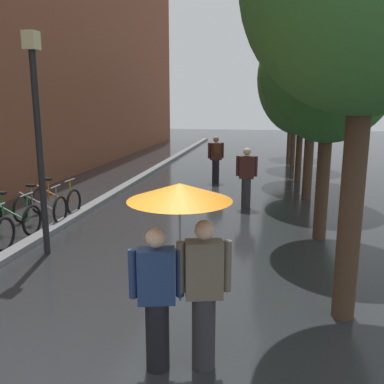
{
  "coord_description": "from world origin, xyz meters",
  "views": [
    {
      "loc": [
        1.58,
        -4.0,
        2.92
      ],
      "look_at": [
        0.28,
        3.09,
        1.35
      ],
      "focal_mm": 39.3,
      "sensor_mm": 36.0,
      "label": 1
    }
  ],
  "objects_px": {
    "street_tree_5": "(292,88)",
    "parked_bicycle_3": "(41,208)",
    "street_tree_2": "(314,72)",
    "street_tree_1": "(330,70)",
    "couple_under_umbrella": "(180,250)",
    "street_tree_4": "(297,65)",
    "street_tree_3": "(303,77)",
    "pedestrian_walking_far": "(246,176)",
    "parked_bicycle_4": "(56,200)",
    "street_lamp_post": "(38,129)",
    "pedestrian_walking_midground": "(216,158)",
    "parked_bicycle_2": "(11,218)"
  },
  "relations": [
    {
      "from": "parked_bicycle_4",
      "to": "couple_under_umbrella",
      "type": "bearing_deg",
      "value": -51.69
    },
    {
      "from": "street_tree_1",
      "to": "parked_bicycle_4",
      "type": "relative_size",
      "value": 4.46
    },
    {
      "from": "pedestrian_walking_far",
      "to": "street_lamp_post",
      "type": "bearing_deg",
      "value": -129.49
    },
    {
      "from": "street_tree_5",
      "to": "parked_bicycle_4",
      "type": "relative_size",
      "value": 4.49
    },
    {
      "from": "street_tree_1",
      "to": "couple_under_umbrella",
      "type": "xyz_separation_m",
      "value": [
        -2.03,
        -4.95,
        -2.14
      ]
    },
    {
      "from": "street_tree_3",
      "to": "couple_under_umbrella",
      "type": "distance_m",
      "value": 12.06
    },
    {
      "from": "street_tree_3",
      "to": "pedestrian_walking_midground",
      "type": "height_order",
      "value": "street_tree_3"
    },
    {
      "from": "street_lamp_post",
      "to": "street_tree_3",
      "type": "bearing_deg",
      "value": 58.6
    },
    {
      "from": "street_tree_1",
      "to": "pedestrian_walking_far",
      "type": "relative_size",
      "value": 2.99
    },
    {
      "from": "street_tree_2",
      "to": "street_tree_5",
      "type": "bearing_deg",
      "value": 90.79
    },
    {
      "from": "street_tree_4",
      "to": "street_tree_2",
      "type": "bearing_deg",
      "value": -89.18
    },
    {
      "from": "parked_bicycle_2",
      "to": "street_tree_5",
      "type": "bearing_deg",
      "value": 65.82
    },
    {
      "from": "street_tree_5",
      "to": "street_tree_2",
      "type": "bearing_deg",
      "value": -89.21
    },
    {
      "from": "parked_bicycle_3",
      "to": "parked_bicycle_4",
      "type": "distance_m",
      "value": 0.83
    },
    {
      "from": "street_tree_1",
      "to": "parked_bicycle_3",
      "type": "xyz_separation_m",
      "value": [
        -6.53,
        -0.04,
        -3.14
      ]
    },
    {
      "from": "street_tree_3",
      "to": "pedestrian_walking_far",
      "type": "relative_size",
      "value": 3.45
    },
    {
      "from": "parked_bicycle_2",
      "to": "pedestrian_walking_far",
      "type": "bearing_deg",
      "value": 34.14
    },
    {
      "from": "street_tree_5",
      "to": "parked_bicycle_3",
      "type": "bearing_deg",
      "value": -114.94
    },
    {
      "from": "street_tree_2",
      "to": "parked_bicycle_4",
      "type": "height_order",
      "value": "street_tree_2"
    },
    {
      "from": "couple_under_umbrella",
      "to": "pedestrian_walking_midground",
      "type": "xyz_separation_m",
      "value": [
        -0.99,
        10.91,
        -0.49
      ]
    },
    {
      "from": "couple_under_umbrella",
      "to": "street_tree_5",
      "type": "bearing_deg",
      "value": 84.13
    },
    {
      "from": "street_lamp_post",
      "to": "couple_under_umbrella",
      "type": "bearing_deg",
      "value": -42.49
    },
    {
      "from": "pedestrian_walking_far",
      "to": "couple_under_umbrella",
      "type": "bearing_deg",
      "value": -92.36
    },
    {
      "from": "couple_under_umbrella",
      "to": "street_lamp_post",
      "type": "relative_size",
      "value": 0.51
    },
    {
      "from": "parked_bicycle_2",
      "to": "parked_bicycle_3",
      "type": "xyz_separation_m",
      "value": [
        0.18,
        0.9,
        0.0
      ]
    },
    {
      "from": "street_tree_5",
      "to": "street_tree_1",
      "type": "bearing_deg",
      "value": -89.6
    },
    {
      "from": "parked_bicycle_3",
      "to": "pedestrian_walking_far",
      "type": "xyz_separation_m",
      "value": [
        4.81,
        2.48,
        0.51
      ]
    },
    {
      "from": "street_lamp_post",
      "to": "pedestrian_walking_far",
      "type": "bearing_deg",
      "value": 50.51
    },
    {
      "from": "street_tree_5",
      "to": "parked_bicycle_4",
      "type": "distance_m",
      "value": 14.87
    },
    {
      "from": "parked_bicycle_3",
      "to": "couple_under_umbrella",
      "type": "distance_m",
      "value": 6.74
    },
    {
      "from": "street_tree_1",
      "to": "street_tree_2",
      "type": "relative_size",
      "value": 0.94
    },
    {
      "from": "street_tree_1",
      "to": "parked_bicycle_3",
      "type": "distance_m",
      "value": 7.25
    },
    {
      "from": "street_tree_4",
      "to": "parked_bicycle_3",
      "type": "xyz_separation_m",
      "value": [
        -6.47,
        -10.7,
        -4.08
      ]
    },
    {
      "from": "couple_under_umbrella",
      "to": "parked_bicycle_4",
      "type": "bearing_deg",
      "value": 128.31
    },
    {
      "from": "couple_under_umbrella",
      "to": "parked_bicycle_3",
      "type": "bearing_deg",
      "value": 132.5
    },
    {
      "from": "street_tree_2",
      "to": "street_tree_4",
      "type": "bearing_deg",
      "value": 90.82
    },
    {
      "from": "street_tree_5",
      "to": "parked_bicycle_4",
      "type": "xyz_separation_m",
      "value": [
        -6.47,
        -13.01,
        -3.16
      ]
    },
    {
      "from": "street_tree_1",
      "to": "couple_under_umbrella",
      "type": "bearing_deg",
      "value": -112.24
    },
    {
      "from": "street_tree_3",
      "to": "couple_under_umbrella",
      "type": "relative_size",
      "value": 2.75
    },
    {
      "from": "street_tree_5",
      "to": "street_lamp_post",
      "type": "relative_size",
      "value": 1.22
    },
    {
      "from": "street_tree_1",
      "to": "street_lamp_post",
      "type": "bearing_deg",
      "value": -160.08
    },
    {
      "from": "pedestrian_walking_midground",
      "to": "parked_bicycle_4",
      "type": "bearing_deg",
      "value": -124.53
    },
    {
      "from": "street_tree_4",
      "to": "parked_bicycle_2",
      "type": "relative_size",
      "value": 5.75
    },
    {
      "from": "street_tree_4",
      "to": "street_tree_5",
      "type": "relative_size",
      "value": 1.27
    },
    {
      "from": "street_tree_4",
      "to": "pedestrian_walking_midground",
      "type": "bearing_deg",
      "value": -122.13
    },
    {
      "from": "street_tree_2",
      "to": "street_tree_5",
      "type": "height_order",
      "value": "street_tree_2"
    },
    {
      "from": "street_lamp_post",
      "to": "pedestrian_walking_far",
      "type": "relative_size",
      "value": 2.47
    },
    {
      "from": "street_tree_1",
      "to": "street_tree_4",
      "type": "distance_m",
      "value": 10.7
    },
    {
      "from": "pedestrian_walking_far",
      "to": "pedestrian_walking_midground",
      "type": "bearing_deg",
      "value": 110.23
    },
    {
      "from": "street_tree_4",
      "to": "street_tree_5",
      "type": "height_order",
      "value": "street_tree_4"
    }
  ]
}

